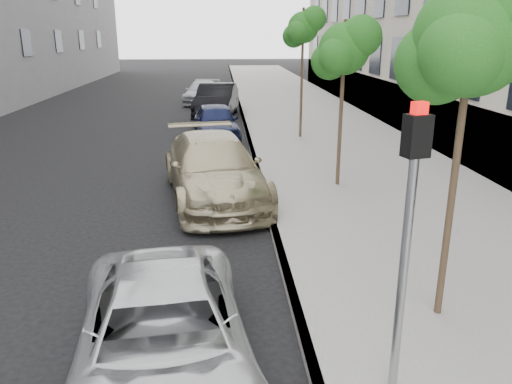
{
  "coord_description": "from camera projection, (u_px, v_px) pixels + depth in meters",
  "views": [
    {
      "loc": [
        0.11,
        -4.69,
        4.02
      ],
      "look_at": [
        0.66,
        3.18,
        1.5
      ],
      "focal_mm": 35.0,
      "sensor_mm": 36.0,
      "label": 1
    }
  ],
  "objects": [
    {
      "name": "sidewalk",
      "position": [
        294.0,
        105.0,
        28.74
      ],
      "size": [
        6.4,
        72.0,
        0.14
      ],
      "primitive_type": "cube",
      "color": "gray",
      "rests_on": "ground"
    },
    {
      "name": "curb",
      "position": [
        240.0,
        105.0,
        28.54
      ],
      "size": [
        0.15,
        72.0,
        0.14
      ],
      "primitive_type": "cube",
      "color": "#9E9B93",
      "rests_on": "ground"
    },
    {
      "name": "tree_near",
      "position": [
        474.0,
        38.0,
        6.11
      ],
      "size": [
        1.77,
        1.57,
        4.69
      ],
      "color": "#38281C",
      "rests_on": "sidewalk"
    },
    {
      "name": "tree_mid",
      "position": [
        345.0,
        49.0,
        12.38
      ],
      "size": [
        1.64,
        1.44,
        4.31
      ],
      "color": "#38281C",
      "rests_on": "sidewalk"
    },
    {
      "name": "tree_far",
      "position": [
        304.0,
        28.0,
        18.39
      ],
      "size": [
        1.54,
        1.34,
        4.83
      ],
      "color": "#38281C",
      "rests_on": "sidewalk"
    },
    {
      "name": "signal_pole",
      "position": [
        408.0,
        222.0,
        5.1
      ],
      "size": [
        0.28,
        0.23,
        3.26
      ],
      "rotation": [
        0.0,
        0.0,
        0.24
      ],
      "color": "#939699",
      "rests_on": "sidewalk"
    },
    {
      "name": "minivan",
      "position": [
        164.0,
        338.0,
        5.84
      ],
      "size": [
        2.55,
        4.62,
        1.22
      ],
      "primitive_type": "imported",
      "rotation": [
        0.0,
        0.0,
        0.12
      ],
      "color": "silver",
      "rests_on": "ground"
    },
    {
      "name": "suv",
      "position": [
        214.0,
        168.0,
        12.49
      ],
      "size": [
        3.06,
        5.71,
        1.57
      ],
      "primitive_type": "imported",
      "rotation": [
        0.0,
        0.0,
        0.17
      ],
      "color": "tan",
      "rests_on": "ground"
    },
    {
      "name": "sedan_blue",
      "position": [
        216.0,
        122.0,
        19.58
      ],
      "size": [
        2.01,
        4.23,
        1.4
      ],
      "primitive_type": "imported",
      "rotation": [
        0.0,
        0.0,
        0.09
      ],
      "color": "#101536",
      "rests_on": "ground"
    },
    {
      "name": "sedan_black",
      "position": [
        217.0,
        101.0,
        24.78
      ],
      "size": [
        2.35,
        5.15,
        1.64
      ],
      "primitive_type": "imported",
      "rotation": [
        0.0,
        0.0,
        -0.13
      ],
      "color": "black",
      "rests_on": "ground"
    },
    {
      "name": "sedan_rear",
      "position": [
        202.0,
        92.0,
        29.82
      ],
      "size": [
        2.37,
        4.64,
        1.29
      ],
      "primitive_type": "imported",
      "rotation": [
        0.0,
        0.0,
        -0.13
      ],
      "color": "#97999E",
      "rests_on": "ground"
    }
  ]
}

